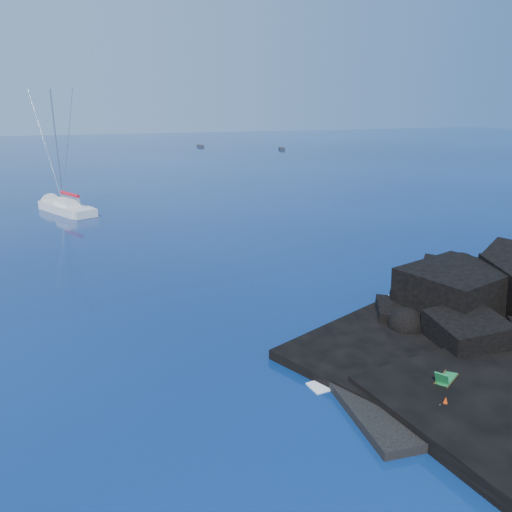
{
  "coord_description": "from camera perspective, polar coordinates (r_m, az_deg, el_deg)",
  "views": [
    {
      "loc": [
        -8.85,
        -13.18,
        11.13
      ],
      "look_at": [
        2.07,
        14.9,
        2.0
      ],
      "focal_mm": 35.0,
      "sensor_mm": 36.0,
      "label": 1
    }
  ],
  "objects": [
    {
      "name": "distant_boat_b",
      "position": [
        133.12,
        2.96,
        12.04
      ],
      "size": [
        2.44,
        4.29,
        0.55
      ],
      "primitive_type": "cube",
      "rotation": [
        0.0,
        0.0,
        -0.3
      ],
      "color": "black",
      "rests_on": "ground"
    },
    {
      "name": "marker_cone",
      "position": [
        20.36,
        20.81,
        -15.46
      ],
      "size": [
        0.37,
        0.37,
        0.53
      ],
      "primitive_type": "cone",
      "rotation": [
        0.0,
        0.0,
        -0.08
      ],
      "color": "red",
      "rests_on": "beach"
    },
    {
      "name": "sailboat",
      "position": [
        58.12,
        -20.9,
        4.71
      ],
      "size": [
        7.41,
        12.19,
        12.83
      ],
      "primitive_type": null,
      "rotation": [
        0.0,
        0.0,
        0.43
      ],
      "color": "silver",
      "rests_on": "ground"
    },
    {
      "name": "surf_foam",
      "position": [
        25.42,
        14.61,
        -9.7
      ],
      "size": [
        10.0,
        8.0,
        0.06
      ],
      "primitive_type": null,
      "color": "white",
      "rests_on": "ground"
    },
    {
      "name": "ground",
      "position": [
        19.39,
        10.88,
        -18.52
      ],
      "size": [
        400.0,
        400.0,
        0.0
      ],
      "primitive_type": "plane",
      "color": "#031139",
      "rests_on": "ground"
    },
    {
      "name": "beach",
      "position": [
        22.12,
        20.46,
        -14.53
      ],
      "size": [
        9.08,
        6.86,
        0.7
      ],
      "primitive_type": "cube",
      "rotation": [
        0.0,
        0.0,
        -0.1
      ],
      "color": "black",
      "rests_on": "ground"
    },
    {
      "name": "distant_boat_a",
      "position": [
        143.05,
        -6.37,
        12.29
      ],
      "size": [
        1.61,
        4.26,
        0.56
      ],
      "primitive_type": "cube",
      "rotation": [
        0.0,
        0.0,
        -0.08
      ],
      "color": "#2B2B31",
      "rests_on": "ground"
    },
    {
      "name": "towel",
      "position": [
        19.96,
        19.59,
        -16.83
      ],
      "size": [
        2.07,
        1.55,
        0.05
      ],
      "primitive_type": "cube",
      "rotation": [
        0.0,
        0.0,
        0.4
      ],
      "color": "white",
      "rests_on": "beach"
    },
    {
      "name": "sunbather",
      "position": [
        19.89,
        19.64,
        -16.48
      ],
      "size": [
        1.81,
        1.1,
        0.24
      ],
      "primitive_type": null,
      "rotation": [
        0.0,
        0.0,
        0.4
      ],
      "color": "#E5AD78",
      "rests_on": "towel"
    },
    {
      "name": "deck_chair",
      "position": [
        21.8,
        20.98,
        -12.56
      ],
      "size": [
        1.51,
        1.22,
        0.96
      ],
      "primitive_type": null,
      "rotation": [
        0.0,
        0.0,
        0.52
      ],
      "color": "#1A7538",
      "rests_on": "beach"
    }
  ]
}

